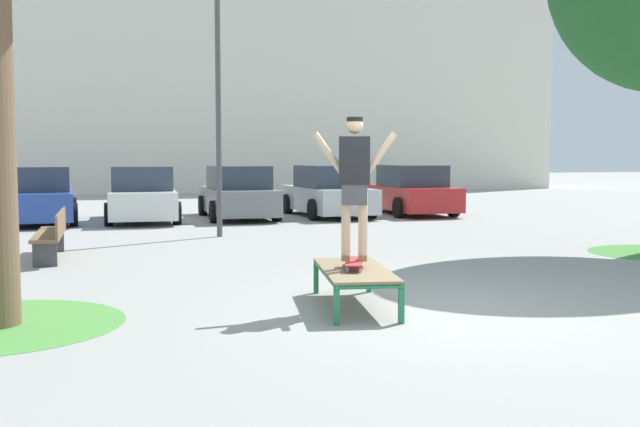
# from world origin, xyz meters

# --- Properties ---
(ground_plane) EXTENTS (120.00, 120.00, 0.00)m
(ground_plane) POSITION_xyz_m (0.00, 0.00, 0.00)
(ground_plane) COLOR #999993
(building_facade) EXTENTS (37.95, 4.00, 11.27)m
(building_facade) POSITION_xyz_m (0.48, 29.63, 5.64)
(building_facade) COLOR silver
(building_facade) RESTS_ON ground
(skate_box) EXTENTS (1.04, 1.99, 0.46)m
(skate_box) POSITION_xyz_m (-0.80, 0.47, 0.41)
(skate_box) COLOR #237A4C
(skate_box) RESTS_ON ground
(skateboard) EXTENTS (0.46, 0.82, 0.09)m
(skateboard) POSITION_xyz_m (-0.80, 0.49, 0.54)
(skateboard) COLOR #B23333
(skateboard) RESTS_ON skate_box
(skater) EXTENTS (0.97, 0.42, 1.69)m
(skater) POSITION_xyz_m (-0.80, 0.49, 1.53)
(skater) COLOR beige
(skater) RESTS_ON skateboard
(car_blue) EXTENTS (2.08, 4.28, 1.50)m
(car_blue) POSITION_xyz_m (-5.39, 13.13, 0.69)
(car_blue) COLOR #28479E
(car_blue) RESTS_ON ground
(car_white) EXTENTS (2.01, 4.25, 1.50)m
(car_white) POSITION_xyz_m (-2.73, 12.98, 0.69)
(car_white) COLOR silver
(car_white) RESTS_ON ground
(car_grey) EXTENTS (1.93, 4.21, 1.50)m
(car_grey) POSITION_xyz_m (-0.06, 13.18, 0.69)
(car_grey) COLOR slate
(car_grey) RESTS_ON ground
(car_silver) EXTENTS (2.08, 4.28, 1.50)m
(car_silver) POSITION_xyz_m (2.61, 13.18, 0.69)
(car_silver) COLOR #B7BABF
(car_silver) RESTS_ON ground
(car_red) EXTENTS (1.95, 4.22, 1.50)m
(car_red) POSITION_xyz_m (5.28, 13.27, 0.69)
(car_red) COLOR red
(car_red) RESTS_ON ground
(park_bench) EXTENTS (0.45, 2.40, 0.83)m
(park_bench) POSITION_xyz_m (-4.55, 5.81, 0.45)
(park_bench) COLOR brown
(park_bench) RESTS_ON ground
(light_post) EXTENTS (0.36, 0.36, 5.83)m
(light_post) POSITION_xyz_m (-1.25, 8.52, 3.83)
(light_post) COLOR #4C4C51
(light_post) RESTS_ON ground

